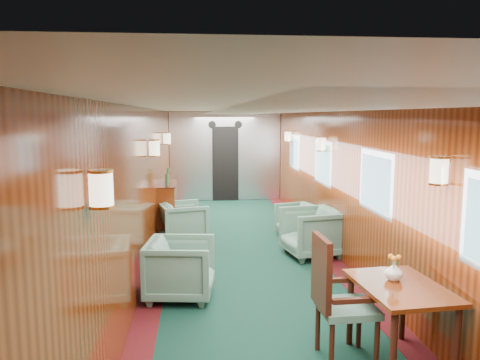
{
  "coord_description": "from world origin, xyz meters",
  "views": [
    {
      "loc": [
        -0.75,
        -6.67,
        2.29
      ],
      "look_at": [
        0.0,
        1.54,
        1.15
      ],
      "focal_mm": 35.0,
      "sensor_mm": 36.0,
      "label": 1
    }
  ],
  "objects_px": {
    "armchair_right_near": "(312,232)",
    "credenza": "(168,208)",
    "side_chair": "(335,294)",
    "armchair_left_near": "(181,269)",
    "armchair_right_far": "(297,220)",
    "armchair_left_far": "(183,222)",
    "dining_table": "(400,298)"
  },
  "relations": [
    {
      "from": "side_chair",
      "to": "armchair_left_far",
      "type": "xyz_separation_m",
      "value": [
        -1.53,
        4.33,
        -0.28
      ]
    },
    {
      "from": "dining_table",
      "to": "armchair_right_far",
      "type": "bearing_deg",
      "value": 84.74
    },
    {
      "from": "armchair_right_near",
      "to": "credenza",
      "type": "bearing_deg",
      "value": -135.73
    },
    {
      "from": "side_chair",
      "to": "armchair_left_far",
      "type": "bearing_deg",
      "value": 107.3
    },
    {
      "from": "credenza",
      "to": "armchair_right_near",
      "type": "relative_size",
      "value": 1.47
    },
    {
      "from": "armchair_left_far",
      "to": "armchair_right_far",
      "type": "relative_size",
      "value": 1.18
    },
    {
      "from": "side_chair",
      "to": "armchair_right_near",
      "type": "height_order",
      "value": "side_chair"
    },
    {
      "from": "armchair_left_near",
      "to": "armchair_right_near",
      "type": "relative_size",
      "value": 0.95
    },
    {
      "from": "armchair_right_far",
      "to": "armchair_left_near",
      "type": "bearing_deg",
      "value": -54.13
    },
    {
      "from": "side_chair",
      "to": "armchair_right_near",
      "type": "relative_size",
      "value": 1.38
    },
    {
      "from": "credenza",
      "to": "armchair_right_far",
      "type": "bearing_deg",
      "value": -10.26
    },
    {
      "from": "side_chair",
      "to": "armchair_left_near",
      "type": "bearing_deg",
      "value": 129.33
    },
    {
      "from": "credenza",
      "to": "armchair_right_near",
      "type": "height_order",
      "value": "credenza"
    },
    {
      "from": "dining_table",
      "to": "armchair_right_near",
      "type": "bearing_deg",
      "value": 85.03
    },
    {
      "from": "armchair_left_near",
      "to": "armchair_right_near",
      "type": "distance_m",
      "value": 2.61
    },
    {
      "from": "dining_table",
      "to": "armchair_right_far",
      "type": "distance_m",
      "value": 4.64
    },
    {
      "from": "armchair_left_near",
      "to": "side_chair",
      "type": "bearing_deg",
      "value": -131.76
    },
    {
      "from": "armchair_left_near",
      "to": "armchair_right_near",
      "type": "bearing_deg",
      "value": -45.76
    },
    {
      "from": "armchair_left_near",
      "to": "armchair_left_far",
      "type": "relative_size",
      "value": 1.03
    },
    {
      "from": "credenza",
      "to": "armchair_right_near",
      "type": "distance_m",
      "value": 2.96
    },
    {
      "from": "dining_table",
      "to": "armchair_left_far",
      "type": "xyz_separation_m",
      "value": [
        -2.1,
        4.45,
        -0.27
      ]
    },
    {
      "from": "armchair_right_near",
      "to": "side_chair",
      "type": "bearing_deg",
      "value": -21.17
    },
    {
      "from": "dining_table",
      "to": "side_chair",
      "type": "bearing_deg",
      "value": 163.69
    },
    {
      "from": "side_chair",
      "to": "armchair_left_near",
      "type": "height_order",
      "value": "side_chair"
    },
    {
      "from": "armchair_left_far",
      "to": "side_chair",
      "type": "bearing_deg",
      "value": -175.57
    },
    {
      "from": "side_chair",
      "to": "armchair_left_near",
      "type": "relative_size",
      "value": 1.44
    },
    {
      "from": "side_chair",
      "to": "armchair_left_far",
      "type": "distance_m",
      "value": 4.6
    },
    {
      "from": "credenza",
      "to": "armchair_right_far",
      "type": "height_order",
      "value": "credenza"
    },
    {
      "from": "armchair_left_near",
      "to": "armchair_right_far",
      "type": "xyz_separation_m",
      "value": [
        2.11,
        2.83,
        -0.07
      ]
    },
    {
      "from": "armchair_right_near",
      "to": "armchair_left_near",
      "type": "bearing_deg",
      "value": -63.49
    },
    {
      "from": "armchair_left_far",
      "to": "armchair_left_near",
      "type": "bearing_deg",
      "value": 165.9
    },
    {
      "from": "dining_table",
      "to": "armchair_left_near",
      "type": "xyz_separation_m",
      "value": [
        -2.05,
        1.8,
        -0.26
      ]
    }
  ]
}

